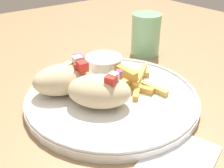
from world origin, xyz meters
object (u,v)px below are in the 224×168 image
at_px(pita_sandwich_far, 64,79).
at_px(fries_pile, 131,80).
at_px(sauce_ramekin, 104,65).
at_px(water_glass, 146,36).
at_px(plate, 112,96).
at_px(pita_sandwich_near, 100,91).

xyz_separation_m(pita_sandwich_far, fries_pile, (0.11, -0.05, -0.02)).
bearing_deg(sauce_ramekin, water_glass, 18.34).
bearing_deg(plate, pita_sandwich_far, 138.14).
bearing_deg(pita_sandwich_far, water_glass, 30.97).
bearing_deg(fries_pile, water_glass, 38.79).
height_order(plate, pita_sandwich_near, pita_sandwich_near).
bearing_deg(pita_sandwich_near, plate, 68.01).
xyz_separation_m(pita_sandwich_far, sauce_ramekin, (0.09, 0.01, -0.00)).
height_order(pita_sandwich_near, fries_pile, pita_sandwich_near).
bearing_deg(pita_sandwich_near, fries_pile, 58.05).
xyz_separation_m(sauce_ramekin, water_glass, (0.16, 0.05, 0.01)).
bearing_deg(plate, fries_pile, 3.96).
xyz_separation_m(pita_sandwich_near, sauce_ramekin, (0.07, 0.08, -0.00)).
distance_m(sauce_ramekin, water_glass, 0.17).
height_order(pita_sandwich_far, fries_pile, pita_sandwich_far).
relative_size(pita_sandwich_far, sauce_ramekin, 1.66).
xyz_separation_m(pita_sandwich_near, water_glass, (0.23, 0.14, 0.00)).
distance_m(fries_pile, sauce_ramekin, 0.07).
distance_m(plate, sauce_ramekin, 0.08).
bearing_deg(pita_sandwich_far, pita_sandwich_near, -53.34).
distance_m(pita_sandwich_far, sauce_ramekin, 0.09).
relative_size(pita_sandwich_far, fries_pile, 0.92).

